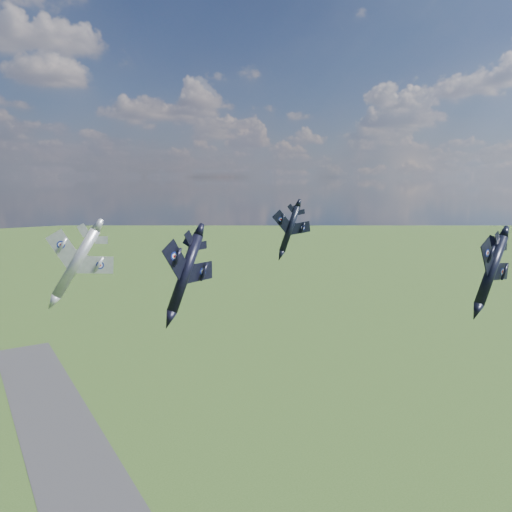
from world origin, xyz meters
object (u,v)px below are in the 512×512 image
jet_high_navy (290,229)px  jet_left_silver (76,263)px  jet_right_navy (491,270)px  jet_lead_navy (185,273)px

jet_high_navy → jet_left_silver: size_ratio=0.82×
jet_right_navy → jet_lead_navy: bearing=128.6°
jet_right_navy → jet_left_silver: bearing=131.0°
jet_lead_navy → jet_right_navy: size_ratio=1.22×
jet_high_navy → jet_left_silver: (-40.65, -3.93, -2.44)m
jet_lead_navy → jet_high_navy: jet_high_navy is taller
jet_lead_navy → jet_left_silver: (-13.13, 9.05, 1.34)m
jet_high_navy → jet_right_navy: bearing=-77.3°
jet_right_navy → jet_left_silver: 56.64m
jet_high_navy → jet_left_silver: jet_high_navy is taller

